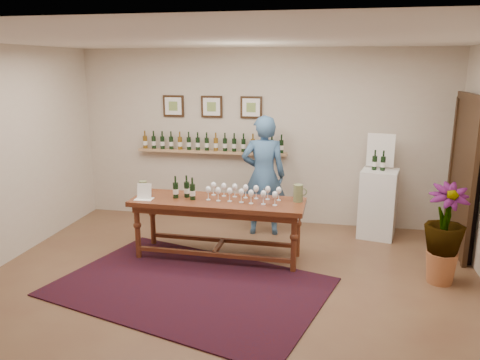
% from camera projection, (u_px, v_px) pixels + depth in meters
% --- Properties ---
extents(ground, '(6.00, 6.00, 0.00)m').
position_uv_depth(ground, '(227.00, 286.00, 5.51)').
color(ground, brown).
rests_on(ground, ground).
extents(room_shell, '(6.00, 6.00, 6.00)m').
position_uv_depth(room_shell, '(401.00, 168.00, 6.60)').
color(room_shell, beige).
rests_on(room_shell, ground).
extents(rug, '(3.49, 2.79, 0.02)m').
position_uv_depth(rug, '(190.00, 287.00, 5.49)').
color(rug, '#440D0C').
rests_on(rug, ground).
extents(tasting_table, '(2.30, 0.76, 0.81)m').
position_uv_depth(tasting_table, '(218.00, 209.00, 6.18)').
color(tasting_table, '#4B1F12').
rests_on(tasting_table, ground).
extents(table_glasses, '(1.40, 0.43, 0.19)m').
position_uv_depth(table_glasses, '(243.00, 193.00, 6.12)').
color(table_glasses, white).
rests_on(table_glasses, tasting_table).
extents(table_bottles, '(0.31, 0.20, 0.31)m').
position_uv_depth(table_bottles, '(185.00, 187.00, 6.20)').
color(table_bottles, black).
rests_on(table_bottles, tasting_table).
extents(pitcher_left, '(0.14, 0.14, 0.20)m').
position_uv_depth(pitcher_left, '(143.00, 188.00, 6.35)').
color(pitcher_left, '#677348').
rests_on(pitcher_left, tasting_table).
extents(pitcher_right, '(0.16, 0.16, 0.23)m').
position_uv_depth(pitcher_right, '(298.00, 193.00, 6.05)').
color(pitcher_right, '#677348').
rests_on(pitcher_right, tasting_table).
extents(menu_card, '(0.24, 0.18, 0.21)m').
position_uv_depth(menu_card, '(144.00, 191.00, 6.18)').
color(menu_card, white).
rests_on(menu_card, tasting_table).
extents(display_pedestal, '(0.61, 0.61, 1.03)m').
position_uv_depth(display_pedestal, '(378.00, 204.00, 7.02)').
color(display_pedestal, white).
rests_on(display_pedestal, ground).
extents(pedestal_bottles, '(0.31, 0.14, 0.30)m').
position_uv_depth(pedestal_bottles, '(379.00, 160.00, 6.85)').
color(pedestal_bottles, black).
rests_on(pedestal_bottles, display_pedestal).
extents(info_sign, '(0.39, 0.10, 0.55)m').
position_uv_depth(info_sign, '(381.00, 150.00, 6.96)').
color(info_sign, white).
rests_on(info_sign, display_pedestal).
extents(potted_plant, '(0.58, 0.58, 1.05)m').
position_uv_depth(potted_plant, '(444.00, 234.00, 5.47)').
color(potted_plant, '#A25D36').
rests_on(potted_plant, ground).
extents(person, '(0.72, 0.53, 1.83)m').
position_uv_depth(person, '(264.00, 176.00, 7.05)').
color(person, '#395E87').
rests_on(person, ground).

